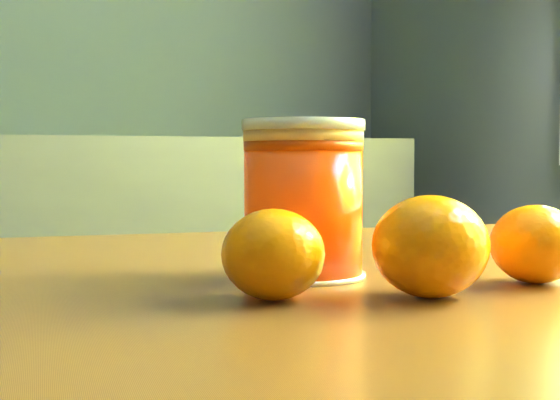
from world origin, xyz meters
name	(u,v)px	position (x,y,z in m)	size (l,w,h in m)	color
juice_glass	(303,200)	(0.88, 0.03, 0.82)	(0.08, 0.08, 0.10)	#E33804
orange_front	(273,254)	(0.83, -0.05, 0.80)	(0.06, 0.06, 0.05)	orange
orange_back	(535,244)	(1.01, -0.04, 0.80)	(0.06, 0.06, 0.05)	orange
orange_extra	(430,246)	(0.92, -0.07, 0.80)	(0.07, 0.07, 0.06)	orange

